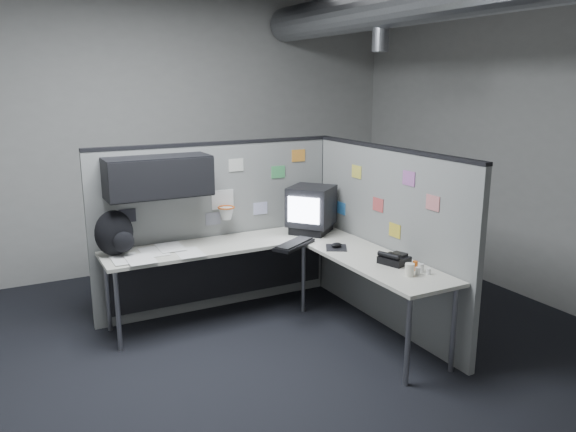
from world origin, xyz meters
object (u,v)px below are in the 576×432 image
desk (267,259)px  monitor (311,209)px  keyboard (294,244)px  phone (394,259)px  backpack (115,234)px

desk → monitor: monitor is taller
desk → keyboard: size_ratio=4.75×
monitor → phone: bearing=-79.1°
desk → phone: 1.17m
keyboard → desk: bearing=168.7°
monitor → phone: (0.11, -1.16, -0.20)m
desk → backpack: 1.34m
desk → backpack: size_ratio=5.87×
monitor → backpack: 1.86m
monitor → backpack: bearing=-177.9°
desk → keyboard: bearing=-26.1°
keyboard → backpack: size_ratio=1.24×
desk → monitor: bearing=22.2°
desk → monitor: (0.60, 0.25, 0.35)m
phone → monitor: bearing=87.0°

